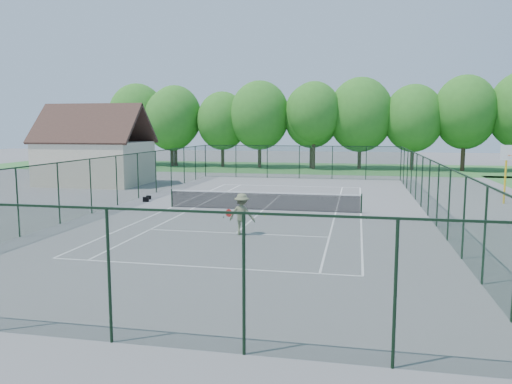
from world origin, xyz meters
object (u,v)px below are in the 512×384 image
at_px(basketball_goal, 509,163).
at_px(tennis_player, 242,214).
at_px(sports_bag_a, 146,199).
at_px(tennis_net, 263,200).

bearing_deg(basketball_goal, tennis_player, -140.29).
distance_m(sports_bag_a, tennis_player, 11.72).
height_order(basketball_goal, sports_bag_a, basketball_goal).
bearing_deg(basketball_goal, tennis_net, -160.97).
distance_m(basketball_goal, sports_bag_a, 22.47).
xyz_separation_m(tennis_net, tennis_player, (0.31, -6.63, 0.34)).
bearing_deg(tennis_net, basketball_goal, 19.03).
xyz_separation_m(sports_bag_a, tennis_player, (8.22, -8.32, 0.77)).
bearing_deg(tennis_net, tennis_player, -87.33).
relative_size(basketball_goal, sports_bag_a, 9.75).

